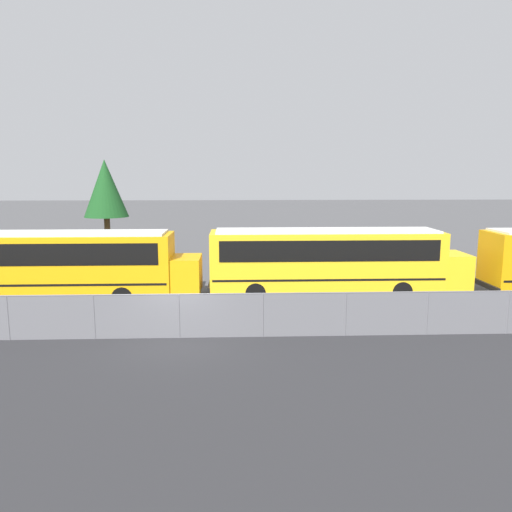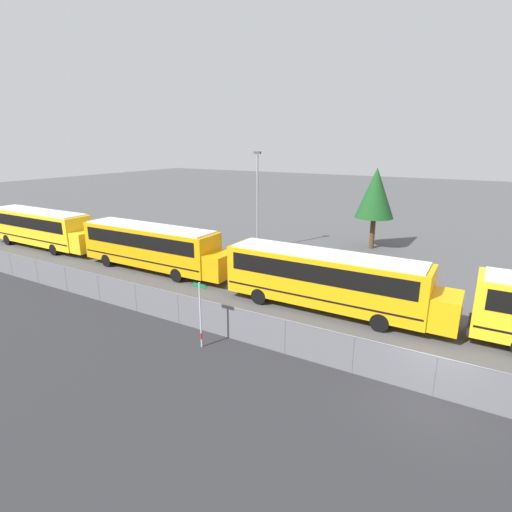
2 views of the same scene
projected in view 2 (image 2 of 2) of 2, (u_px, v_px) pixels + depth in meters
ground_plane at (432, 396)px, 14.92m from camera, size 200.00×200.00×0.00m
fence at (435, 376)px, 14.68m from camera, size 92.43×0.07×1.68m
school_bus_0 at (41, 226)px, 35.48m from camera, size 12.67×2.49×3.33m
school_bus_1 at (152, 245)px, 29.05m from camera, size 12.67×2.49×3.33m
school_bus_2 at (328, 277)px, 21.99m from camera, size 12.67×2.49×3.33m
street_sign at (200, 314)px, 18.05m from camera, size 0.70×0.09×3.17m
light_pole at (257, 198)px, 33.99m from camera, size 0.60×0.24×8.41m
tree_1 at (376, 193)px, 34.43m from camera, size 3.32×3.32×7.08m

